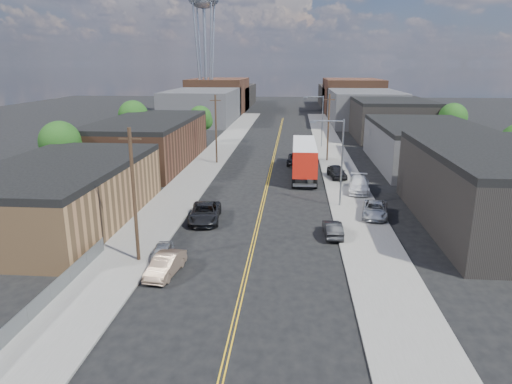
% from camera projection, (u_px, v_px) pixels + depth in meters
% --- Properties ---
extents(ground, '(260.00, 260.00, 0.00)m').
position_uv_depth(ground, '(276.00, 147.00, 81.34)').
color(ground, black).
rests_on(ground, ground).
extents(centerline, '(0.32, 120.00, 0.01)m').
position_uv_depth(centerline, '(272.00, 164.00, 66.95)').
color(centerline, gold).
rests_on(centerline, ground).
extents(sidewalk_left, '(5.00, 140.00, 0.15)m').
position_uv_depth(sidewalk_left, '(208.00, 163.00, 67.70)').
color(sidewalk_left, slate).
rests_on(sidewalk_left, ground).
extents(sidewalk_right, '(5.00, 140.00, 0.15)m').
position_uv_depth(sidewalk_right, '(337.00, 165.00, 66.17)').
color(sidewalk_right, slate).
rests_on(sidewalk_right, ground).
extents(warehouse_tan, '(12.00, 22.00, 5.60)m').
position_uv_depth(warehouse_tan, '(61.00, 193.00, 41.74)').
color(warehouse_tan, olive).
rests_on(warehouse_tan, ground).
extents(warehouse_brown, '(12.00, 26.00, 6.60)m').
position_uv_depth(warehouse_brown, '(149.00, 142.00, 66.55)').
color(warehouse_brown, '#4A2C1D').
rests_on(warehouse_brown, ground).
extents(industrial_right_a, '(14.00, 22.00, 7.10)m').
position_uv_depth(industrial_right_a, '(507.00, 189.00, 40.24)').
color(industrial_right_a, black).
rests_on(industrial_right_a, ground).
extents(industrial_right_b, '(14.00, 24.00, 6.10)m').
position_uv_depth(industrial_right_b, '(426.00, 145.00, 65.31)').
color(industrial_right_b, '#343436').
rests_on(industrial_right_b, ground).
extents(industrial_right_c, '(14.00, 22.00, 7.60)m').
position_uv_depth(industrial_right_c, '(390.00, 119.00, 90.06)').
color(industrial_right_c, black).
rests_on(industrial_right_c, ground).
extents(skyline_left_a, '(16.00, 30.00, 8.00)m').
position_uv_depth(skyline_left_a, '(203.00, 106.00, 115.45)').
color(skyline_left_a, '#343436').
rests_on(skyline_left_a, ground).
extents(skyline_right_a, '(16.00, 30.00, 8.00)m').
position_uv_depth(skyline_right_a, '(363.00, 107.00, 112.23)').
color(skyline_right_a, '#343436').
rests_on(skyline_right_a, ground).
extents(skyline_left_b, '(16.00, 26.00, 10.00)m').
position_uv_depth(skyline_left_b, '(219.00, 95.00, 139.17)').
color(skyline_left_b, '#4A2C1D').
rests_on(skyline_left_b, ground).
extents(skyline_right_b, '(16.00, 26.00, 10.00)m').
position_uv_depth(skyline_right_b, '(352.00, 96.00, 135.95)').
color(skyline_right_b, '#4A2C1D').
rests_on(skyline_right_b, ground).
extents(skyline_left_c, '(16.00, 40.00, 7.00)m').
position_uv_depth(skyline_left_c, '(228.00, 96.00, 158.76)').
color(skyline_left_c, black).
rests_on(skyline_left_c, ground).
extents(skyline_right_c, '(16.00, 40.00, 7.00)m').
position_uv_depth(skyline_right_c, '(344.00, 97.00, 155.54)').
color(skyline_right_c, black).
rests_on(skyline_right_c, ground).
extents(water_tower, '(9.00, 9.00, 36.90)m').
position_uv_depth(water_tower, '(204.00, 1.00, 122.80)').
color(water_tower, gray).
rests_on(water_tower, ground).
extents(streetlight_near, '(3.39, 0.25, 9.00)m').
position_uv_depth(streetlight_near, '(338.00, 156.00, 45.71)').
color(streetlight_near, gray).
rests_on(streetlight_near, ground).
extents(streetlight_far, '(3.39, 0.25, 9.00)m').
position_uv_depth(streetlight_far, '(320.00, 117.00, 79.29)').
color(streetlight_far, gray).
rests_on(streetlight_far, ground).
extents(utility_pole_left_near, '(1.60, 0.26, 10.00)m').
position_uv_depth(utility_pole_left_near, '(134.00, 195.00, 32.64)').
color(utility_pole_left_near, black).
rests_on(utility_pole_left_near, ground).
extents(utility_pole_left_far, '(1.60, 0.26, 10.00)m').
position_uv_depth(utility_pole_left_far, '(216.00, 129.00, 66.22)').
color(utility_pole_left_far, black).
rests_on(utility_pole_left_far, ground).
extents(utility_pole_right, '(1.60, 0.26, 10.00)m').
position_uv_depth(utility_pole_right, '(328.00, 127.00, 67.78)').
color(utility_pole_right, black).
rests_on(utility_pole_right, ground).
extents(chainlink_fence, '(0.05, 16.00, 1.22)m').
position_uv_depth(chainlink_fence, '(51.00, 293.00, 27.88)').
color(chainlink_fence, slate).
rests_on(chainlink_fence, ground).
extents(tree_left_near, '(4.85, 4.76, 7.91)m').
position_uv_depth(tree_left_near, '(61.00, 144.00, 53.09)').
color(tree_left_near, black).
rests_on(tree_left_near, ground).
extents(tree_left_mid, '(5.10, 5.04, 8.37)m').
position_uv_depth(tree_left_mid, '(134.00, 118.00, 76.99)').
color(tree_left_mid, black).
rests_on(tree_left_mid, ground).
extents(tree_left_far, '(4.35, 4.20, 6.97)m').
position_uv_depth(tree_left_far, '(201.00, 119.00, 83.15)').
color(tree_left_far, black).
rests_on(tree_left_far, ground).
extents(tree_right_far, '(4.85, 4.76, 7.91)m').
position_uv_depth(tree_right_far, '(453.00, 119.00, 77.52)').
color(tree_right_far, black).
rests_on(tree_right_far, ground).
extents(semi_truck, '(2.91, 16.96, 4.45)m').
position_uv_depth(semi_truck, '(304.00, 155.00, 60.56)').
color(semi_truck, silver).
rests_on(semi_truck, ground).
extents(car_left_a, '(2.02, 4.00, 1.31)m').
position_uv_depth(car_left_a, '(162.00, 254.00, 33.71)').
color(car_left_a, '#989B9D').
rests_on(car_left_a, ground).
extents(car_left_b, '(2.10, 4.55, 1.45)m').
position_uv_depth(car_left_b, '(165.00, 265.00, 31.71)').
color(car_left_b, '#7D6552').
rests_on(car_left_b, ground).
extents(car_left_c, '(3.22, 6.10, 1.64)m').
position_uv_depth(car_left_c, '(205.00, 213.00, 42.56)').
color(car_left_c, black).
rests_on(car_left_c, ground).
extents(car_right_oncoming, '(1.61, 4.12, 1.34)m').
position_uv_depth(car_right_oncoming, '(333.00, 229.00, 38.80)').
color(car_right_oncoming, black).
rests_on(car_right_oncoming, ground).
extents(car_right_lot_a, '(3.15, 5.36, 1.40)m').
position_uv_depth(car_right_lot_a, '(375.00, 209.00, 43.41)').
color(car_right_lot_a, '#B2B4B7').
rests_on(car_right_lot_a, sidewalk_right).
extents(car_right_lot_b, '(2.94, 5.85, 1.63)m').
position_uv_depth(car_right_lot_b, '(359.00, 185.00, 51.93)').
color(car_right_lot_b, silver).
rests_on(car_right_lot_b, sidewalk_right).
extents(car_right_lot_c, '(2.62, 4.86, 1.57)m').
position_uv_depth(car_right_lot_c, '(337.00, 172.00, 58.27)').
color(car_right_lot_c, black).
rests_on(car_right_lot_c, sidewalk_right).
extents(car_ahead_truck, '(2.88, 5.78, 1.57)m').
position_uv_depth(car_ahead_truck, '(296.00, 159.00, 66.69)').
color(car_ahead_truck, black).
rests_on(car_ahead_truck, ground).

